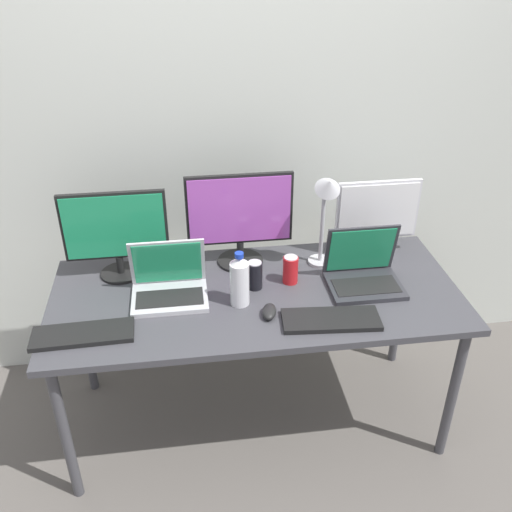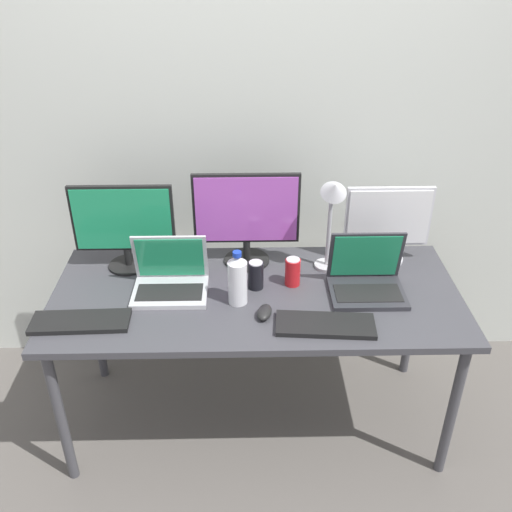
{
  "view_description": "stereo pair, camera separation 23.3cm",
  "coord_description": "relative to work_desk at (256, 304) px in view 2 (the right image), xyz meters",
  "views": [
    {
      "loc": [
        -0.27,
        -1.98,
        2.11
      ],
      "look_at": [
        0.0,
        0.0,
        0.92
      ],
      "focal_mm": 40.0,
      "sensor_mm": 36.0,
      "label": 1
    },
    {
      "loc": [
        -0.04,
        -2.0,
        2.11
      ],
      "look_at": [
        0.0,
        0.0,
        0.92
      ],
      "focal_mm": 40.0,
      "sensor_mm": 36.0,
      "label": 2
    }
  ],
  "objects": [
    {
      "name": "keyboard_aux",
      "position": [
        -0.69,
        -0.2,
        0.07
      ],
      "size": [
        0.39,
        0.15,
        0.02
      ],
      "primitive_type": "cube",
      "rotation": [
        0.0,
        0.0,
        0.03
      ],
      "color": "black",
      "rests_on": "work_desk"
    },
    {
      "name": "monitor_right",
      "position": [
        0.6,
        0.26,
        0.25
      ],
      "size": [
        0.39,
        0.18,
        0.36
      ],
      "color": "silver",
      "rests_on": "work_desk"
    },
    {
      "name": "mouse_by_keyboard",
      "position": [
        0.03,
        -0.17,
        0.08
      ],
      "size": [
        0.08,
        0.11,
        0.04
      ],
      "primitive_type": "ellipsoid",
      "rotation": [
        0.0,
        0.0,
        -0.22
      ],
      "color": "black",
      "rests_on": "work_desk"
    },
    {
      "name": "ground_plane",
      "position": [
        0.0,
        0.0,
        -0.68
      ],
      "size": [
        16.0,
        16.0,
        0.0
      ],
      "primitive_type": "plane",
      "color": "#5B5651"
    },
    {
      "name": "work_desk",
      "position": [
        0.0,
        0.0,
        0.0
      ],
      "size": [
        1.73,
        0.76,
        0.74
      ],
      "color": "#424247",
      "rests_on": "ground"
    },
    {
      "name": "monitor_left",
      "position": [
        -0.58,
        0.22,
        0.28
      ],
      "size": [
        0.45,
        0.18,
        0.4
      ],
      "color": "black",
      "rests_on": "work_desk"
    },
    {
      "name": "laptop_secondary",
      "position": [
        0.47,
        0.01,
        0.12
      ],
      "size": [
        0.31,
        0.25,
        0.26
      ],
      "color": "#2D2D33",
      "rests_on": "work_desk"
    },
    {
      "name": "water_bottle",
      "position": [
        -0.08,
        -0.07,
        0.17
      ],
      "size": [
        0.08,
        0.08,
        0.24
      ],
      "color": "silver",
      "rests_on": "work_desk"
    },
    {
      "name": "desk_lamp",
      "position": [
        0.33,
        0.16,
        0.38
      ],
      "size": [
        0.11,
        0.18,
        0.47
      ],
      "color": "#B7B7BC",
      "rests_on": "work_desk"
    },
    {
      "name": "soda_can_by_laptop",
      "position": [
        0.16,
        0.06,
        0.12
      ],
      "size": [
        0.07,
        0.07,
        0.13
      ],
      "color": "red",
      "rests_on": "work_desk"
    },
    {
      "name": "monitor_center",
      "position": [
        -0.04,
        0.26,
        0.3
      ],
      "size": [
        0.47,
        0.21,
        0.43
      ],
      "color": "black",
      "rests_on": "work_desk"
    },
    {
      "name": "soda_can_near_keyboard",
      "position": [
        0.0,
        0.04,
        0.12
      ],
      "size": [
        0.07,
        0.07,
        0.13
      ],
      "color": "black",
      "rests_on": "work_desk"
    },
    {
      "name": "laptop_silver",
      "position": [
        -0.36,
        0.03,
        0.12
      ],
      "size": [
        0.31,
        0.23,
        0.24
      ],
      "color": "#B7B7BC",
      "rests_on": "work_desk"
    },
    {
      "name": "keyboard_main",
      "position": [
        0.26,
        -0.24,
        0.07
      ],
      "size": [
        0.39,
        0.18,
        0.02
      ],
      "primitive_type": "cube",
      "rotation": [
        0.0,
        0.0,
        -0.08
      ],
      "color": "black",
      "rests_on": "work_desk"
    },
    {
      "name": "wall_back",
      "position": [
        0.0,
        0.59,
        0.62
      ],
      "size": [
        7.0,
        0.08,
        2.6
      ],
      "primitive_type": "cube",
      "color": "silver",
      "rests_on": "ground"
    }
  ]
}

